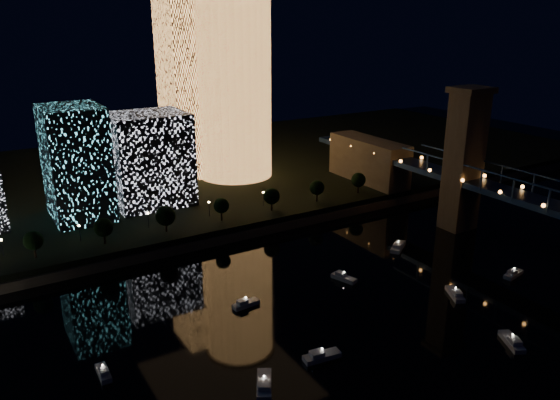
{
  "coord_description": "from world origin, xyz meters",
  "views": [
    {
      "loc": [
        -83.88,
        -74.09,
        72.08
      ],
      "look_at": [
        -6.27,
        55.0,
        21.34
      ],
      "focal_mm": 35.0,
      "sensor_mm": 36.0,
      "label": 1
    }
  ],
  "objects": [
    {
      "name": "far_bank",
      "position": [
        0.0,
        160.0,
        2.5
      ],
      "size": [
        420.0,
        160.0,
        5.0
      ],
      "primitive_type": "cube",
      "color": "black",
      "rests_on": "ground"
    },
    {
      "name": "seawall",
      "position": [
        0.0,
        82.0,
        1.5
      ],
      "size": [
        420.0,
        6.0,
        3.0
      ],
      "primitive_type": "cube",
      "color": "#6B5E4C",
      "rests_on": "ground"
    },
    {
      "name": "street_lamps",
      "position": [
        -34.0,
        94.0,
        9.02
      ],
      "size": [
        132.7,
        0.7,
        5.65
      ],
      "color": "black",
      "rests_on": "far_bank"
    },
    {
      "name": "tower_rectangular",
      "position": [
        6.37,
        149.66,
        42.38
      ],
      "size": [
        23.5,
        23.5,
        74.77
      ],
      "primitive_type": "cube",
      "color": "#FBA350",
      "rests_on": "far_bank"
    },
    {
      "name": "tower_cylindrical",
      "position": [
        20.1,
        137.2,
        45.53
      ],
      "size": [
        34.0,
        34.0,
        80.8
      ],
      "color": "#FBA350",
      "rests_on": "far_bank"
    },
    {
      "name": "esplanade_trees",
      "position": [
        -27.64,
        88.0,
        10.47
      ],
      "size": [
        165.71,
        6.6,
        8.8
      ],
      "color": "black",
      "rests_on": "far_bank"
    },
    {
      "name": "motorboats",
      "position": [
        -5.36,
        13.92,
        0.81
      ],
      "size": [
        119.67,
        76.39,
        2.78
      ],
      "color": "silver",
      "rests_on": "ground"
    },
    {
      "name": "ground",
      "position": [
        0.0,
        0.0,
        0.0
      ],
      "size": [
        520.0,
        520.0,
        0.0
      ],
      "primitive_type": "plane",
      "color": "black",
      "rests_on": "ground"
    },
    {
      "name": "midrise_blocks",
      "position": [
        -58.73,
        121.4,
        21.39
      ],
      "size": [
        111.99,
        36.92,
        39.0
      ],
      "color": "white",
      "rests_on": "far_bank"
    }
  ]
}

